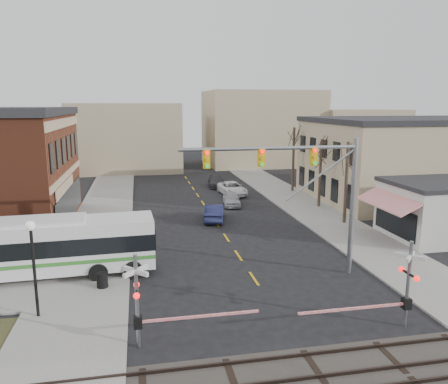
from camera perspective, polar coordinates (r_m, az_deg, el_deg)
The scene contains 21 objects.
ground at distance 23.83m, azimuth 5.20°, elevation -13.03°, with size 160.00×160.00×0.00m, color black.
sidewalk_west at distance 42.07m, azimuth -15.28°, elevation -2.47°, with size 5.00×60.00×0.12m, color gray.
sidewalk_east at distance 44.80m, azimuth 9.72°, elevation -1.39°, with size 5.00×60.00×0.12m, color gray.
rail_tracks at distance 17.22m, azimuth 13.33°, elevation -23.24°, with size 160.00×3.91×0.14m.
tan_building at distance 49.93m, azimuth 23.46°, elevation 4.02°, with size 20.30×15.30×8.50m.
awning_shop at distance 36.39m, azimuth 26.84°, elevation -2.03°, with size 9.74×6.20×4.30m.
tree_east_a at distance 37.36m, azimuth 15.67°, elevation 1.18°, with size 0.28×0.28×6.75m.
tree_east_b at distance 42.88m, azimuth 12.44°, elevation 2.30°, with size 0.28×0.28×6.30m.
tree_east_c at distance 50.24m, azimuth 9.04°, elevation 4.24°, with size 0.28×0.28×7.20m.
transit_bus at distance 27.13m, azimuth -22.95°, elevation -6.62°, with size 12.97×3.35×3.31m.
traffic_signal_mast at distance 24.77m, azimuth 10.93°, elevation 1.69°, with size 10.12×0.30×8.00m.
rr_crossing_west at distance 18.52m, azimuth -9.93°, elevation -13.90°, with size 5.60×1.36×4.00m.
rr_crossing_east at distance 21.12m, azimuth 21.92°, elevation -11.32°, with size 5.60×1.36×4.00m.
street_lamp at distance 21.74m, azimuth -23.74°, elevation -6.88°, with size 0.44×0.44×4.58m.
trash_bin at distance 24.89m, azimuth -15.62°, elevation -11.01°, with size 0.60×0.60×0.81m, color black.
car_a at distance 43.04m, azimuth 0.99°, elevation -0.91°, with size 1.60×3.98×1.35m, color #AEAEB3.
car_b at distance 37.57m, azimuth -1.28°, elevation -2.65°, with size 1.54×4.42×1.46m, color #191D40.
car_c at distance 48.26m, azimuth 1.07°, elevation 0.47°, with size 2.34×5.07×1.41m, color white.
car_d at distance 53.12m, azimuth -1.01°, elevation 1.44°, with size 1.89×4.65×1.35m, color #3B3B40.
pedestrian_near at distance 27.06m, azimuth -14.78°, elevation -8.30°, with size 0.56×0.37×1.54m, color #4D433E.
pedestrian_far at distance 29.65m, azimuth -19.59°, elevation -6.77°, with size 0.79×0.61×1.62m, color #3C3862.
Camera 1 is at (-6.24, -20.80, 9.82)m, focal length 35.00 mm.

